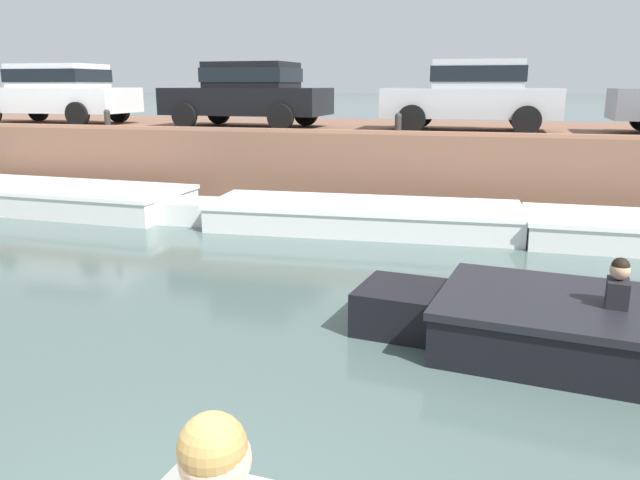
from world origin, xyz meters
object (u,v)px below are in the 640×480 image
at_px(boat_moored_west_white, 47,197).
at_px(boat_moored_central_white, 348,216).
at_px(mooring_bollard_west, 107,118).
at_px(mooring_bollard_mid, 398,123).
at_px(car_leftmost_white, 56,91).
at_px(car_centre_silver, 473,93).
at_px(car_left_inner_black, 249,92).

bearing_deg(boat_moored_west_white, boat_moored_central_white, -1.23).
bearing_deg(boat_moored_west_white, mooring_bollard_west, 75.81).
xyz_separation_m(boat_moored_west_white, mooring_bollard_west, (0.46, 1.81, 1.62)).
distance_m(boat_moored_central_white, mooring_bollard_mid, 2.62).
relative_size(car_leftmost_white, mooring_bollard_west, 9.59).
distance_m(boat_moored_central_white, car_leftmost_white, 9.59).
height_order(car_leftmost_white, car_centre_silver, same).
bearing_deg(car_centre_silver, mooring_bollard_mid, -137.23).
xyz_separation_m(boat_moored_west_white, car_leftmost_white, (-1.92, 3.16, 2.23)).
xyz_separation_m(boat_moored_west_white, car_centre_silver, (8.88, 3.16, 2.23)).
xyz_separation_m(boat_moored_central_white, mooring_bollard_mid, (0.62, 1.95, 1.64)).
height_order(boat_moored_central_white, car_leftmost_white, car_leftmost_white).
bearing_deg(boat_moored_central_white, car_left_inner_black, 134.51).
bearing_deg(car_leftmost_white, car_left_inner_black, -0.02).
relative_size(boat_moored_west_white, mooring_bollard_mid, 15.62).
bearing_deg(car_centre_silver, boat_moored_central_white, -122.21).
bearing_deg(boat_moored_west_white, car_left_inner_black, 41.61).
bearing_deg(car_leftmost_white, mooring_bollard_west, -29.54).
height_order(boat_moored_central_white, mooring_bollard_west, mooring_bollard_west).
height_order(car_centre_silver, mooring_bollard_west, car_centre_silver).
distance_m(boat_moored_central_white, mooring_bollard_west, 6.83).
distance_m(boat_moored_west_white, boat_moored_central_white, 6.80).
bearing_deg(mooring_bollard_west, car_centre_silver, 9.10).
bearing_deg(mooring_bollard_west, car_left_inner_black, 23.51).
height_order(boat_moored_central_white, mooring_bollard_mid, mooring_bollard_mid).
height_order(car_left_inner_black, mooring_bollard_mid, car_left_inner_black).
xyz_separation_m(car_left_inner_black, mooring_bollard_west, (-3.09, -1.35, -0.61)).
relative_size(boat_moored_central_white, mooring_bollard_mid, 15.68).
height_order(car_leftmost_white, car_left_inner_black, same).
relative_size(boat_moored_west_white, car_centre_silver, 1.82).
height_order(mooring_bollard_west, mooring_bollard_mid, same).
xyz_separation_m(car_left_inner_black, car_centre_silver, (5.32, 0.00, -0.00)).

